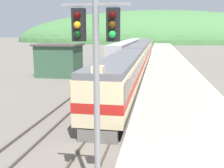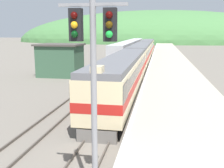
{
  "view_description": "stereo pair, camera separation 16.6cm",
  "coord_description": "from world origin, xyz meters",
  "px_view_note": "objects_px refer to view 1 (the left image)",
  "views": [
    {
      "loc": [
        3.17,
        -1.18,
        6.16
      ],
      "look_at": [
        -0.08,
        17.54,
        2.34
      ],
      "focal_mm": 42.0,
      "sensor_mm": 36.0,
      "label": 1
    },
    {
      "loc": [
        3.33,
        -1.15,
        6.16
      ],
      "look_at": [
        -0.08,
        17.54,
        2.34
      ],
      "focal_mm": 42.0,
      "sensor_mm": 36.0,
      "label": 2
    }
  ],
  "objects_px": {
    "siding_train": "(129,48)",
    "signal_mast_main": "(96,63)",
    "carriage_second": "(139,54)",
    "express_train_lead_car": "(122,75)",
    "carriage_third": "(146,47)"
  },
  "relations": [
    {
      "from": "carriage_third",
      "to": "signal_mast_main",
      "type": "relative_size",
      "value": 2.83
    },
    {
      "from": "carriage_second",
      "to": "siding_train",
      "type": "distance_m",
      "value": 19.35
    },
    {
      "from": "carriage_second",
      "to": "siding_train",
      "type": "xyz_separation_m",
      "value": [
        -3.98,
        18.93,
        -0.14
      ]
    },
    {
      "from": "express_train_lead_car",
      "to": "carriage_third",
      "type": "relative_size",
      "value": 0.96
    },
    {
      "from": "siding_train",
      "to": "signal_mast_main",
      "type": "relative_size",
      "value": 5.98
    },
    {
      "from": "carriage_third",
      "to": "express_train_lead_car",
      "type": "bearing_deg",
      "value": -90.0
    },
    {
      "from": "carriage_third",
      "to": "siding_train",
      "type": "bearing_deg",
      "value": -133.47
    },
    {
      "from": "carriage_second",
      "to": "siding_train",
      "type": "bearing_deg",
      "value": 101.87
    },
    {
      "from": "carriage_second",
      "to": "express_train_lead_car",
      "type": "bearing_deg",
      "value": -90.0
    },
    {
      "from": "express_train_lead_car",
      "to": "signal_mast_main",
      "type": "bearing_deg",
      "value": -85.48
    },
    {
      "from": "carriage_second",
      "to": "signal_mast_main",
      "type": "distance_m",
      "value": 38.82
    },
    {
      "from": "signal_mast_main",
      "to": "carriage_third",
      "type": "bearing_deg",
      "value": 91.15
    },
    {
      "from": "siding_train",
      "to": "carriage_third",
      "type": "bearing_deg",
      "value": 46.53
    },
    {
      "from": "carriage_second",
      "to": "carriage_third",
      "type": "bearing_deg",
      "value": 90.0
    },
    {
      "from": "carriage_third",
      "to": "siding_train",
      "type": "relative_size",
      "value": 0.47
    }
  ]
}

